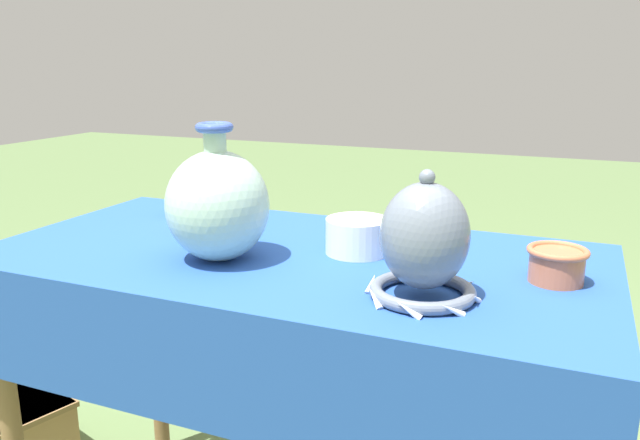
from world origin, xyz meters
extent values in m
cylinder|color=olive|center=(-0.56, -0.25, 0.37)|extent=(0.04, 0.04, 0.74)
cylinder|color=olive|center=(-0.56, 0.25, 0.37)|extent=(0.04, 0.04, 0.74)
cylinder|color=olive|center=(0.56, 0.25, 0.37)|extent=(0.04, 0.04, 0.74)
cube|color=olive|center=(0.00, 0.00, 0.76)|extent=(1.23, 0.60, 0.03)
cube|color=#234C9E|center=(0.00, 0.00, 0.77)|extent=(1.25, 0.62, 0.01)
cube|color=#234C9E|center=(0.00, -0.32, 0.66)|extent=(1.25, 0.01, 0.23)
ellipsoid|color=#A8CCB7|center=(-0.11, -0.10, 0.89)|extent=(0.20, 0.20, 0.22)
cylinder|color=#A8CCB7|center=(-0.11, -0.10, 1.01)|extent=(0.04, 0.04, 0.05)
torus|color=#3851A8|center=(-0.11, -0.10, 1.04)|extent=(0.07, 0.07, 0.02)
torus|color=slate|center=(0.31, -0.15, 0.79)|extent=(0.18, 0.18, 0.02)
ellipsoid|color=slate|center=(0.31, -0.15, 0.88)|extent=(0.15, 0.15, 0.18)
sphere|color=slate|center=(0.31, -0.15, 0.98)|extent=(0.03, 0.03, 0.03)
cone|color=white|center=(0.39, -0.15, 0.79)|extent=(0.01, 0.04, 0.03)
cone|color=white|center=(0.37, -0.08, 0.79)|extent=(0.04, 0.04, 0.03)
cone|color=white|center=(0.31, -0.06, 0.79)|extent=(0.04, 0.01, 0.03)
cone|color=white|center=(0.24, -0.08, 0.79)|extent=(0.04, 0.04, 0.03)
cone|color=white|center=(0.22, -0.15, 0.79)|extent=(0.01, 0.04, 0.03)
cone|color=white|center=(0.24, -0.21, 0.79)|extent=(0.04, 0.04, 0.03)
cone|color=white|center=(0.31, -0.23, 0.79)|extent=(0.04, 0.01, 0.03)
cone|color=white|center=(0.37, -0.21, 0.79)|extent=(0.04, 0.04, 0.03)
cube|color=#232328|center=(-0.33, 0.19, 0.82)|extent=(0.15, 0.13, 0.09)
cube|color=orange|center=(-0.34, 0.14, 0.82)|extent=(0.11, 0.03, 0.08)
cylinder|color=white|center=(0.12, 0.05, 0.81)|extent=(0.13, 0.13, 0.07)
cylinder|color=#BC6642|center=(0.51, 0.02, 0.81)|extent=(0.09, 0.09, 0.06)
torus|color=#BC6642|center=(0.51, 0.02, 0.84)|extent=(0.11, 0.11, 0.01)
cylinder|color=#D19399|center=(-0.24, 0.08, 0.82)|extent=(0.11, 0.11, 0.08)
torus|color=#D19399|center=(-0.24, 0.08, 0.86)|extent=(0.12, 0.12, 0.01)
cube|color=#A37A4C|center=(-0.94, 0.06, 0.10)|extent=(0.37, 0.30, 0.20)
cube|color=olive|center=(-0.94, 0.06, 0.19)|extent=(0.39, 0.32, 0.02)
camera|label=1|loc=(0.52, -1.10, 1.16)|focal=35.00mm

